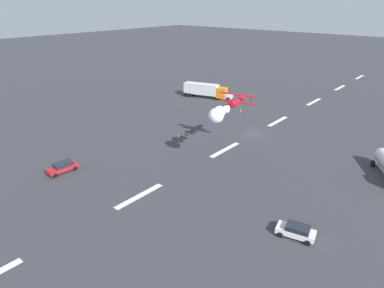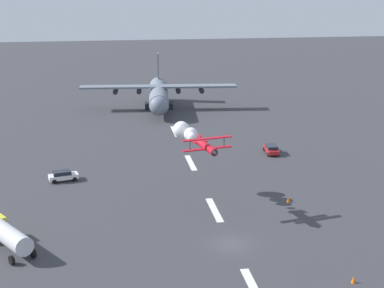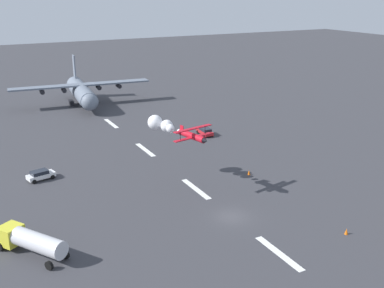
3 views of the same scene
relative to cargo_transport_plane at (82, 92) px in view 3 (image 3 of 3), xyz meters
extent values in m
plane|color=#38383D|center=(-68.45, -1.19, -3.49)|extent=(440.00, 440.00, 0.00)
cube|color=white|center=(-78.39, -1.19, -3.49)|extent=(8.00, 0.90, 0.01)
cube|color=white|center=(-58.51, -1.19, -3.49)|extent=(8.00, 0.90, 0.01)
cube|color=white|center=(-38.64, -1.19, -3.49)|extent=(8.00, 0.90, 0.01)
cube|color=white|center=(-18.76, -1.19, -3.49)|extent=(8.00, 0.90, 0.01)
cylinder|color=slate|center=(1.17, -0.11, -0.19)|extent=(22.94, 6.32, 4.20)
sphere|color=slate|center=(-10.11, 0.96, -0.19)|extent=(3.99, 3.99, 3.99)
cube|color=slate|center=(1.17, -0.11, 1.70)|extent=(6.46, 34.80, 0.40)
cylinder|color=black|center=(1.67, 9.41, 0.80)|extent=(2.49, 1.32, 1.10)
cylinder|color=black|center=(1.18, 4.24, 0.80)|extent=(2.49, 1.32, 1.10)
cylinder|color=black|center=(0.36, -4.38, 0.80)|extent=(2.49, 1.32, 1.10)
cylinder|color=black|center=(-0.13, -9.56, 0.80)|extent=(2.49, 1.32, 1.10)
cube|color=slate|center=(10.63, -1.01, 4.91)|extent=(2.82, 0.56, 6.00)
cube|color=slate|center=(10.63, -1.01, 0.11)|extent=(2.84, 9.15, 0.24)
cube|color=black|center=(1.92, -2.79, -2.89)|extent=(3.28, 1.30, 1.20)
cube|color=black|center=(2.41, 2.38, -2.89)|extent=(3.28, 1.30, 1.20)
cylinder|color=red|center=(-59.75, 0.10, 5.29)|extent=(5.16, 1.91, 0.91)
cube|color=red|center=(-59.94, 0.06, 5.14)|extent=(1.91, 6.33, 0.12)
cube|color=red|center=(-59.94, 0.06, 6.40)|extent=(1.91, 6.33, 0.12)
cylinder|color=black|center=(-59.50, -2.11, 5.77)|extent=(0.08, 0.08, 1.26)
cylinder|color=black|center=(-60.39, 2.23, 5.77)|extent=(0.08, 0.08, 1.26)
cube|color=red|center=(-57.51, 0.56, 5.74)|extent=(0.71, 0.24, 1.10)
cube|color=red|center=(-57.51, 0.56, 5.34)|extent=(0.99, 2.08, 0.08)
cone|color=black|center=(-62.58, -0.48, 5.29)|extent=(0.84, 0.89, 0.77)
sphere|color=white|center=(-56.41, 0.46, 5.09)|extent=(0.70, 0.70, 0.70)
sphere|color=white|center=(-54.88, 1.15, 5.23)|extent=(1.27, 1.27, 1.27)
sphere|color=white|center=(-53.39, 1.03, 5.21)|extent=(1.85, 1.85, 1.85)
sphere|color=white|center=(-51.20, 1.99, 5.35)|extent=(2.28, 2.28, 2.28)
cube|color=yellow|center=(-63.19, 25.16, -1.89)|extent=(3.15, 3.21, 2.20)
cylinder|color=silver|center=(-66.94, 22.72, -1.64)|extent=(6.82, 5.45, 2.10)
cylinder|color=black|center=(-63.34, 26.49, -2.99)|extent=(1.01, 0.81, 1.00)
cylinder|color=black|center=(-69.76, 22.32, -2.99)|extent=(1.01, 0.81, 1.00)
cylinder|color=black|center=(-62.03, 24.48, -2.99)|extent=(1.01, 0.81, 1.00)
cylinder|color=black|center=(-68.46, 20.31, -2.99)|extent=(1.01, 0.81, 1.00)
cube|color=#B21E23|center=(-35.66, -15.39, -2.85)|extent=(4.63, 2.07, 0.65)
cube|color=#1E232D|center=(-35.86, -15.38, -2.25)|extent=(2.81, 1.82, 0.55)
cylinder|color=black|center=(-34.02, -14.59, -3.17)|extent=(0.65, 0.26, 0.64)
cylinder|color=black|center=(-37.18, -14.40, -3.17)|extent=(0.65, 0.26, 0.64)
cylinder|color=black|center=(-34.13, -16.39, -3.17)|extent=(0.65, 0.26, 0.64)
cylinder|color=black|center=(-37.29, -16.20, -3.17)|extent=(0.65, 0.26, 0.64)
cube|color=white|center=(-44.24, 18.44, -2.85)|extent=(2.67, 4.48, 0.65)
cube|color=#1E232D|center=(-44.28, 18.64, -2.25)|extent=(2.16, 2.81, 0.55)
cylinder|color=black|center=(-43.04, 17.21, -3.17)|extent=(0.35, 0.67, 0.64)
cylinder|color=black|center=(-43.68, 20.07, -3.17)|extent=(0.35, 0.67, 0.64)
cylinder|color=black|center=(-44.80, 16.82, -3.17)|extent=(0.35, 0.67, 0.64)
cylinder|color=black|center=(-45.43, 19.68, -3.17)|extent=(0.35, 0.67, 0.64)
cone|color=orange|center=(-78.74, -11.03, -3.12)|extent=(0.44, 0.44, 0.75)
cone|color=orange|center=(-57.48, -11.34, -3.12)|extent=(0.44, 0.44, 0.75)
camera|label=1|loc=(-13.54, 29.43, 20.85)|focal=31.58mm
camera|label=2|loc=(-126.54, 12.33, 25.16)|focal=54.62mm
camera|label=3|loc=(-114.29, 28.54, 24.71)|focal=43.53mm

